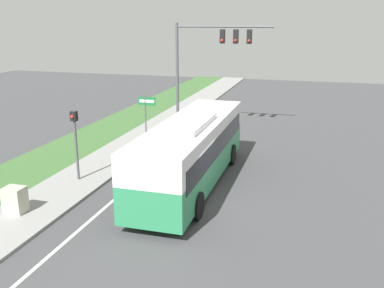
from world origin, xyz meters
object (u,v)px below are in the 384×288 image
at_px(bus, 192,148).
at_px(utility_cabinet, 15,200).
at_px(pedestrian_signal, 75,135).
at_px(signal_gantry, 208,52).
at_px(street_sign, 146,111).

relative_size(bus, utility_cabinet, 10.64).
distance_m(pedestrian_signal, utility_cabinet, 4.24).
height_order(signal_gantry, street_sign, signal_gantry).
bearing_deg(utility_cabinet, signal_gantry, 76.62).
relative_size(bus, street_sign, 3.72).
xyz_separation_m(pedestrian_signal, street_sign, (0.61, 7.04, -0.23)).
bearing_deg(pedestrian_signal, street_sign, 85.01).
height_order(bus, signal_gantry, signal_gantry).
relative_size(signal_gantry, street_sign, 2.45).
height_order(pedestrian_signal, street_sign, pedestrian_signal).
height_order(pedestrian_signal, utility_cabinet, pedestrian_signal).
relative_size(street_sign, utility_cabinet, 2.86).
bearing_deg(signal_gantry, bus, -79.51).
relative_size(pedestrian_signal, street_sign, 1.15).
distance_m(signal_gantry, utility_cabinet, 16.63).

